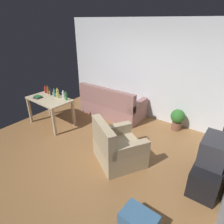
{
  "coord_description": "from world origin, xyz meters",
  "views": [
    {
      "loc": [
        2.4,
        -2.66,
        2.63
      ],
      "look_at": [
        0.1,
        0.5,
        0.75
      ],
      "focal_mm": 30.77,
      "sensor_mm": 36.0,
      "label": 1
    }
  ],
  "objects_px": {
    "bottle_green": "(66,96)",
    "bottle_dark": "(51,92)",
    "desk": "(50,102)",
    "bottle_red": "(45,90)",
    "storage_box": "(139,222)",
    "bottle_amber": "(48,90)",
    "couch": "(111,106)",
    "tv_stand": "(208,171)",
    "potted_plant": "(177,118)",
    "armchair": "(117,148)",
    "bottle_tall": "(54,93)",
    "bottle_clear": "(63,95)",
    "tv": "(215,150)",
    "bottle_squat": "(58,93)",
    "book_stack": "(38,97)"
  },
  "relations": [
    {
      "from": "bottle_green",
      "to": "bottle_dark",
      "type": "bearing_deg",
      "value": 179.62
    },
    {
      "from": "desk",
      "to": "bottle_red",
      "type": "xyz_separation_m",
      "value": [
        -0.42,
        0.22,
        0.2
      ]
    },
    {
      "from": "storage_box",
      "to": "bottle_amber",
      "type": "xyz_separation_m",
      "value": [
        -3.72,
        1.45,
        0.71
      ]
    },
    {
      "from": "couch",
      "to": "tv_stand",
      "type": "relative_size",
      "value": 1.71
    },
    {
      "from": "potted_plant",
      "to": "bottle_dark",
      "type": "bearing_deg",
      "value": -153.29
    },
    {
      "from": "potted_plant",
      "to": "armchair",
      "type": "bearing_deg",
      "value": -105.73
    },
    {
      "from": "armchair",
      "to": "bottle_tall",
      "type": "xyz_separation_m",
      "value": [
        -2.33,
        0.41,
        0.54
      ]
    },
    {
      "from": "bottle_amber",
      "to": "bottle_dark",
      "type": "bearing_deg",
      "value": -4.06
    },
    {
      "from": "couch",
      "to": "bottle_red",
      "type": "xyz_separation_m",
      "value": [
        -1.43,
        -1.2,
        0.54
      ]
    },
    {
      "from": "potted_plant",
      "to": "bottle_clear",
      "type": "height_order",
      "value": "bottle_clear"
    },
    {
      "from": "bottle_green",
      "to": "bottle_clear",
      "type": "bearing_deg",
      "value": 168.43
    },
    {
      "from": "bottle_clear",
      "to": "bottle_dark",
      "type": "bearing_deg",
      "value": -177.04
    },
    {
      "from": "bottle_dark",
      "to": "bottle_green",
      "type": "bearing_deg",
      "value": -0.38
    },
    {
      "from": "tv_stand",
      "to": "armchair",
      "type": "distance_m",
      "value": 1.69
    },
    {
      "from": "bottle_dark",
      "to": "couch",
      "type": "bearing_deg",
      "value": 46.6
    },
    {
      "from": "couch",
      "to": "armchair",
      "type": "relative_size",
      "value": 1.56
    },
    {
      "from": "couch",
      "to": "tv",
      "type": "relative_size",
      "value": 3.14
    },
    {
      "from": "tv",
      "to": "bottle_clear",
      "type": "xyz_separation_m",
      "value": [
        -3.65,
        -0.03,
        0.16
      ]
    },
    {
      "from": "couch",
      "to": "desk",
      "type": "relative_size",
      "value": 1.52
    },
    {
      "from": "storage_box",
      "to": "bottle_squat",
      "type": "distance_m",
      "value": 3.64
    },
    {
      "from": "desk",
      "to": "armchair",
      "type": "xyz_separation_m",
      "value": [
        2.35,
        -0.23,
        -0.33
      ]
    },
    {
      "from": "potted_plant",
      "to": "bottle_squat",
      "type": "height_order",
      "value": "bottle_squat"
    },
    {
      "from": "tv",
      "to": "bottle_red",
      "type": "bearing_deg",
      "value": 90.42
    },
    {
      "from": "storage_box",
      "to": "bottle_red",
      "type": "relative_size",
      "value": 2.27
    },
    {
      "from": "bottle_dark",
      "to": "bottle_squat",
      "type": "height_order",
      "value": "bottle_squat"
    },
    {
      "from": "bottle_amber",
      "to": "bottle_tall",
      "type": "distance_m",
      "value": 0.32
    },
    {
      "from": "couch",
      "to": "tv",
      "type": "height_order",
      "value": "same"
    },
    {
      "from": "bottle_tall",
      "to": "bottle_green",
      "type": "relative_size",
      "value": 0.97
    },
    {
      "from": "couch",
      "to": "desk",
      "type": "xyz_separation_m",
      "value": [
        -1.0,
        -1.41,
        0.34
      ]
    },
    {
      "from": "bottle_amber",
      "to": "bottle_clear",
      "type": "xyz_separation_m",
      "value": [
        0.63,
        0.01,
        -0.01
      ]
    },
    {
      "from": "bottle_amber",
      "to": "bottle_squat",
      "type": "distance_m",
      "value": 0.45
    },
    {
      "from": "bottle_tall",
      "to": "bottle_red",
      "type": "bearing_deg",
      "value": 175.0
    },
    {
      "from": "armchair",
      "to": "book_stack",
      "type": "height_order",
      "value": "armchair"
    },
    {
      "from": "bottle_red",
      "to": "bottle_clear",
      "type": "xyz_separation_m",
      "value": [
        0.75,
        0.0,
        0.0
      ]
    },
    {
      "from": "bottle_amber",
      "to": "bottle_green",
      "type": "xyz_separation_m",
      "value": [
        0.77,
        -0.01,
        -0.0
      ]
    },
    {
      "from": "potted_plant",
      "to": "bottle_squat",
      "type": "distance_m",
      "value": 3.2
    },
    {
      "from": "storage_box",
      "to": "bottle_green",
      "type": "xyz_separation_m",
      "value": [
        -2.95,
        1.44,
        0.71
      ]
    },
    {
      "from": "armchair",
      "to": "bottle_red",
      "type": "distance_m",
      "value": 2.86
    },
    {
      "from": "bottle_squat",
      "to": "storage_box",
      "type": "bearing_deg",
      "value": -23.6
    },
    {
      "from": "bottle_clear",
      "to": "book_stack",
      "type": "relative_size",
      "value": 1.14
    },
    {
      "from": "couch",
      "to": "bottle_squat",
      "type": "relative_size",
      "value": 7.06
    },
    {
      "from": "bottle_clear",
      "to": "book_stack",
      "type": "distance_m",
      "value": 0.7
    },
    {
      "from": "bottle_amber",
      "to": "bottle_clear",
      "type": "height_order",
      "value": "bottle_amber"
    },
    {
      "from": "potted_plant",
      "to": "bottle_squat",
      "type": "bearing_deg",
      "value": -150.63
    },
    {
      "from": "tv",
      "to": "bottle_dark",
      "type": "height_order",
      "value": "bottle_dark"
    },
    {
      "from": "tv_stand",
      "to": "armchair",
      "type": "bearing_deg",
      "value": 106.4
    },
    {
      "from": "armchair",
      "to": "storage_box",
      "type": "relative_size",
      "value": 2.51
    },
    {
      "from": "bottle_dark",
      "to": "bottle_tall",
      "type": "distance_m",
      "value": 0.16
    },
    {
      "from": "storage_box",
      "to": "bottle_squat",
      "type": "bearing_deg",
      "value": 156.4
    },
    {
      "from": "potted_plant",
      "to": "bottle_dark",
      "type": "distance_m",
      "value": 3.45
    }
  ]
}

